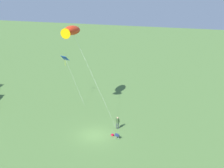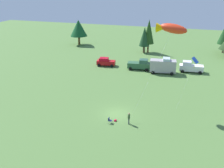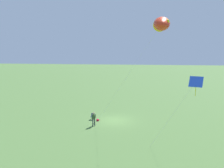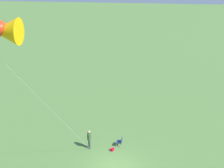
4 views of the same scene
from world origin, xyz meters
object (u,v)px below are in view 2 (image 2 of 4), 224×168
Objects in this scene: folding_chair at (110,120)px; kite_diamond_blue at (195,61)px; backpack_on_grass at (115,120)px; truck_white_pickup at (191,67)px; truck_green_flatbed at (140,65)px; van_motorhome_grey at (163,66)px; car_red_sedan at (106,62)px; person_kite_flyer at (129,117)px; kite_large_fish at (170,28)px.

kite_diamond_blue is at bearing 53.11° from folding_chair.
backpack_on_grass is 0.06× the size of truck_white_pickup.
backpack_on_grass is 27.07m from truck_white_pickup.
truck_green_flatbed is at bearing 99.14° from folding_chair.
folding_chair is at bearing -129.06° from backpack_on_grass.
van_motorhome_grey is (3.66, 22.92, 1.53)m from backpack_on_grass.
truck_green_flatbed reaches higher than folding_chair.
truck_green_flatbed is (8.13, -0.25, 0.15)m from car_red_sedan.
kite_diamond_blue is at bearing -56.24° from truck_green_flatbed.
truck_green_flatbed is 1.01× the size of truck_white_pickup.
backpack_on_grass is 0.07× the size of car_red_sedan.
kite_diamond_blue is (7.82, 10.31, 5.81)m from person_kite_flyer.
truck_white_pickup is (10.81, 1.57, 0.00)m from truck_green_flatbed.
person_kite_flyer is at bearing -5.56° from backpack_on_grass.
truck_white_pickup reaches higher than person_kite_flyer.
backpack_on_grass is (-2.01, 0.20, -0.91)m from person_kite_flyer.
kite_diamond_blue is at bearing 34.92° from kite_large_fish.
car_red_sedan is 25.43m from kite_large_fish.
van_motorhome_grey reaches higher than folding_chair.
folding_chair is 24.08m from van_motorhome_grey.
kite_diamond_blue reaches higher than person_kite_flyer.
backpack_on_grass is at bearing 152.31° from person_kite_flyer.
person_kite_flyer is 23.18m from van_motorhome_grey.
backpack_on_grass is at bearing 57.92° from folding_chair.
van_motorhome_grey is 0.43× the size of kite_large_fish.
truck_green_flatbed is 0.70× the size of kite_diamond_blue.
truck_green_flatbed is at bearing 4.81° from truck_white_pickup.
car_red_sedan is 0.34× the size of kite_large_fish.
car_red_sedan reaches higher than backpack_on_grass.
kite_large_fish reaches higher than truck_green_flatbed.
truck_green_flatbed is at bearing 93.69° from backpack_on_grass.
van_motorhome_grey is at bearing 86.76° from folding_chair.
kite_large_fish reaches higher than folding_chair.
car_red_sedan is at bearing 144.37° from kite_diamond_blue.
folding_chair is (-2.62, -0.55, -0.53)m from person_kite_flyer.
van_motorhome_grey is 1.10× the size of truck_white_pickup.
truck_white_pickup is at bearing 16.92° from van_motorhome_grey.
folding_chair is 15.62m from kite_large_fish.
folding_chair is 0.06× the size of kite_large_fish.
folding_chair is 0.19× the size of car_red_sedan.
car_red_sedan is 0.79× the size of van_motorhome_grey.
truck_white_pickup is (18.93, 1.32, 0.15)m from car_red_sedan.
person_kite_flyer is at bearing -87.49° from truck_green_flatbed.
truck_white_pickup is at bearing 79.51° from kite_large_fish.
car_red_sedan is (-9.06, 24.84, 0.46)m from folding_chair.
truck_green_flatbed is 5.30m from van_motorhome_grey.
kite_diamond_blue is (10.44, 10.87, 6.34)m from folding_chair.
truck_white_pickup reaches higher than car_red_sedan.
person_kite_flyer is 13.99m from kite_large_fish.
person_kite_flyer is 0.13× the size of kite_large_fish.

